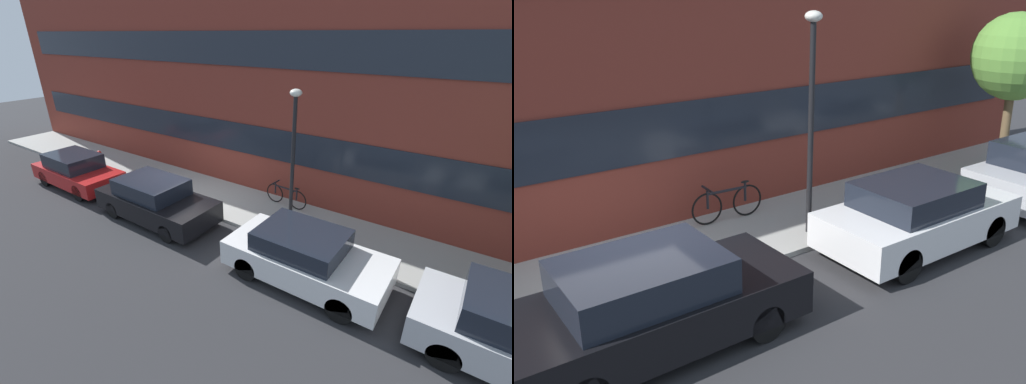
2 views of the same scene
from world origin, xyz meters
The scene contains 9 objects.
ground_plane centered at (0.00, 0.00, 0.00)m, with size 56.00×56.00×0.00m, color #2B2B2D.
sidewalk_strip centered at (0.00, 1.26, 0.05)m, with size 28.00×2.53×0.11m.
rowhouse_facade centered at (0.00, 2.97, 4.67)m, with size 28.00×1.02×9.33m.
parked_car_red centered at (-4.86, -1.05, 0.67)m, with size 3.93×1.65×1.34m.
parked_car_black centered at (-0.21, -1.05, 0.68)m, with size 4.14×1.74×1.38m.
parked_car_white centered at (5.20, -1.05, 0.67)m, with size 3.94×1.81×1.34m.
fire_hydrant centered at (-5.79, 0.53, 0.50)m, with size 0.49×0.28×0.79m.
bicycle centered at (2.90, 2.00, 0.50)m, with size 1.63×0.44×0.79m.
lamp_post centered at (3.88, 0.55, 2.74)m, with size 0.32×0.32×4.22m.
Camera 1 is at (8.13, -7.38, 5.61)m, focal length 24.00 mm.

